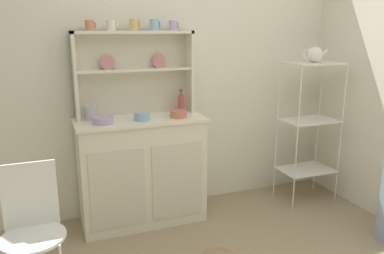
{
  "coord_description": "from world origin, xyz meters",
  "views": [
    {
      "loc": [
        -1.02,
        -1.59,
        1.58
      ],
      "look_at": [
        0.04,
        1.12,
        0.85
      ],
      "focal_mm": 36.15,
      "sensor_mm": 36.0,
      "label": 1
    }
  ],
  "objects_px": {
    "cup_terracotta_0": "(90,25)",
    "jam_bottle": "(181,103)",
    "hutch_cabinet": "(142,169)",
    "wire_chair": "(32,222)",
    "bakers_rack": "(310,118)",
    "hutch_shelf_unit": "(134,67)",
    "bowl_mixing_large": "(103,120)",
    "utensil_jar": "(90,113)",
    "porcelain_teapot": "(314,54)"
  },
  "relations": [
    {
      "from": "hutch_shelf_unit",
      "to": "cup_terracotta_0",
      "type": "distance_m",
      "value": 0.47
    },
    {
      "from": "bakers_rack",
      "to": "jam_bottle",
      "type": "bearing_deg",
      "value": 169.39
    },
    {
      "from": "hutch_cabinet",
      "to": "wire_chair",
      "type": "bearing_deg",
      "value": -137.36
    },
    {
      "from": "cup_terracotta_0",
      "to": "jam_bottle",
      "type": "bearing_deg",
      "value": -2.89
    },
    {
      "from": "hutch_shelf_unit",
      "to": "wire_chair",
      "type": "bearing_deg",
      "value": -131.82
    },
    {
      "from": "cup_terracotta_0",
      "to": "porcelain_teapot",
      "type": "relative_size",
      "value": 0.35
    },
    {
      "from": "hutch_shelf_unit",
      "to": "utensil_jar",
      "type": "height_order",
      "value": "hutch_shelf_unit"
    },
    {
      "from": "hutch_shelf_unit",
      "to": "bowl_mixing_large",
      "type": "distance_m",
      "value": 0.53
    },
    {
      "from": "jam_bottle",
      "to": "utensil_jar",
      "type": "xyz_separation_m",
      "value": [
        -0.76,
        -0.01,
        -0.02
      ]
    },
    {
      "from": "bowl_mixing_large",
      "to": "cup_terracotta_0",
      "type": "bearing_deg",
      "value": 99.68
    },
    {
      "from": "cup_terracotta_0",
      "to": "porcelain_teapot",
      "type": "distance_m",
      "value": 1.92
    },
    {
      "from": "bakers_rack",
      "to": "porcelain_teapot",
      "type": "bearing_deg",
      "value": 180.0
    },
    {
      "from": "bakers_rack",
      "to": "utensil_jar",
      "type": "relative_size",
      "value": 5.31
    },
    {
      "from": "hutch_cabinet",
      "to": "bakers_rack",
      "type": "bearing_deg",
      "value": -4.9
    },
    {
      "from": "wire_chair",
      "to": "porcelain_teapot",
      "type": "relative_size",
      "value": 3.71
    },
    {
      "from": "wire_chair",
      "to": "porcelain_teapot",
      "type": "bearing_deg",
      "value": 19.55
    },
    {
      "from": "utensil_jar",
      "to": "bowl_mixing_large",
      "type": "bearing_deg",
      "value": -62.06
    },
    {
      "from": "hutch_shelf_unit",
      "to": "bakers_rack",
      "type": "bearing_deg",
      "value": -10.82
    },
    {
      "from": "wire_chair",
      "to": "utensil_jar",
      "type": "relative_size",
      "value": 3.48
    },
    {
      "from": "wire_chair",
      "to": "cup_terracotta_0",
      "type": "height_order",
      "value": "cup_terracotta_0"
    },
    {
      "from": "bowl_mixing_large",
      "to": "utensil_jar",
      "type": "xyz_separation_m",
      "value": [
        -0.08,
        0.15,
        0.03
      ]
    },
    {
      "from": "hutch_shelf_unit",
      "to": "bowl_mixing_large",
      "type": "bearing_deg",
      "value": -141.76
    },
    {
      "from": "hutch_cabinet",
      "to": "hutch_shelf_unit",
      "type": "xyz_separation_m",
      "value": [
        0.0,
        0.16,
        0.83
      ]
    },
    {
      "from": "hutch_cabinet",
      "to": "jam_bottle",
      "type": "distance_m",
      "value": 0.65
    },
    {
      "from": "bowl_mixing_large",
      "to": "porcelain_teapot",
      "type": "bearing_deg",
      "value": -1.85
    },
    {
      "from": "utensil_jar",
      "to": "porcelain_teapot",
      "type": "xyz_separation_m",
      "value": [
        1.93,
        -0.21,
        0.42
      ]
    },
    {
      "from": "bowl_mixing_large",
      "to": "bakers_rack",
      "type": "bearing_deg",
      "value": -1.85
    },
    {
      "from": "porcelain_teapot",
      "to": "jam_bottle",
      "type": "bearing_deg",
      "value": 169.38
    },
    {
      "from": "hutch_cabinet",
      "to": "hutch_shelf_unit",
      "type": "height_order",
      "value": "hutch_shelf_unit"
    },
    {
      "from": "hutch_cabinet",
      "to": "porcelain_teapot",
      "type": "relative_size",
      "value": 4.5
    },
    {
      "from": "hutch_cabinet",
      "to": "utensil_jar",
      "type": "xyz_separation_m",
      "value": [
        -0.38,
        0.08,
        0.49
      ]
    },
    {
      "from": "hutch_cabinet",
      "to": "jam_bottle",
      "type": "xyz_separation_m",
      "value": [
        0.38,
        0.09,
        0.51
      ]
    },
    {
      "from": "bakers_rack",
      "to": "wire_chair",
      "type": "height_order",
      "value": "bakers_rack"
    },
    {
      "from": "porcelain_teapot",
      "to": "hutch_cabinet",
      "type": "bearing_deg",
      "value": 175.09
    },
    {
      "from": "wire_chair",
      "to": "jam_bottle",
      "type": "height_order",
      "value": "jam_bottle"
    },
    {
      "from": "jam_bottle",
      "to": "hutch_shelf_unit",
      "type": "bearing_deg",
      "value": 168.55
    },
    {
      "from": "hutch_cabinet",
      "to": "cup_terracotta_0",
      "type": "distance_m",
      "value": 1.21
    },
    {
      "from": "wire_chair",
      "to": "hutch_cabinet",
      "type": "bearing_deg",
      "value": 47.33
    },
    {
      "from": "cup_terracotta_0",
      "to": "porcelain_teapot",
      "type": "xyz_separation_m",
      "value": [
        1.88,
        -0.26,
        -0.24
      ]
    },
    {
      "from": "hutch_cabinet",
      "to": "bowl_mixing_large",
      "type": "bearing_deg",
      "value": -166.28
    },
    {
      "from": "bowl_mixing_large",
      "to": "utensil_jar",
      "type": "bearing_deg",
      "value": 117.94
    },
    {
      "from": "cup_terracotta_0",
      "to": "utensil_jar",
      "type": "xyz_separation_m",
      "value": [
        -0.05,
        -0.04,
        -0.66
      ]
    },
    {
      "from": "bowl_mixing_large",
      "to": "hutch_cabinet",
      "type": "bearing_deg",
      "value": 13.72
    },
    {
      "from": "utensil_jar",
      "to": "cup_terracotta_0",
      "type": "bearing_deg",
      "value": 43.56
    },
    {
      "from": "jam_bottle",
      "to": "porcelain_teapot",
      "type": "relative_size",
      "value": 0.87
    },
    {
      "from": "hutch_shelf_unit",
      "to": "bowl_mixing_large",
      "type": "relative_size",
      "value": 6.1
    },
    {
      "from": "hutch_shelf_unit",
      "to": "jam_bottle",
      "type": "relative_size",
      "value": 4.83
    },
    {
      "from": "wire_chair",
      "to": "porcelain_teapot",
      "type": "height_order",
      "value": "porcelain_teapot"
    },
    {
      "from": "bowl_mixing_large",
      "to": "wire_chair",
      "type": "bearing_deg",
      "value": -127.47
    },
    {
      "from": "cup_terracotta_0",
      "to": "jam_bottle",
      "type": "xyz_separation_m",
      "value": [
        0.71,
        -0.04,
        -0.64
      ]
    }
  ]
}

